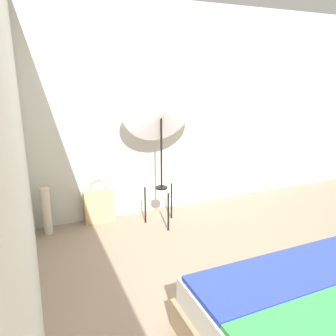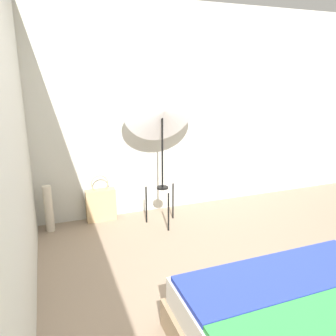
% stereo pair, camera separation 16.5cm
% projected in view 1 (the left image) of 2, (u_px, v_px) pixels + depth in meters
% --- Properties ---
extents(ground_plane, '(14.00, 14.00, 0.00)m').
position_uv_depth(ground_plane, '(258.00, 308.00, 2.53)').
color(ground_plane, gray).
extents(wall_back, '(8.00, 0.05, 2.60)m').
position_uv_depth(wall_back, '(155.00, 112.00, 4.10)').
color(wall_back, beige).
rests_on(wall_back, ground_plane).
extents(wall_side_left, '(0.05, 8.00, 2.60)m').
position_uv_depth(wall_side_left, '(18.00, 135.00, 2.47)').
color(wall_side_left, beige).
rests_on(wall_side_left, ground_plane).
extents(photo_umbrella, '(0.89, 0.42, 1.84)m').
position_uv_depth(photo_umbrella, '(161.00, 109.00, 3.61)').
color(photo_umbrella, black).
rests_on(photo_umbrella, ground_plane).
extents(tote_bag, '(0.36, 0.12, 0.58)m').
position_uv_depth(tote_bag, '(99.00, 206.00, 3.99)').
color(tote_bag, tan).
rests_on(tote_bag, ground_plane).
extents(paper_roll, '(0.10, 0.10, 0.55)m').
position_uv_depth(paper_roll, '(47.00, 211.00, 3.66)').
color(paper_roll, beige).
rests_on(paper_roll, ground_plane).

